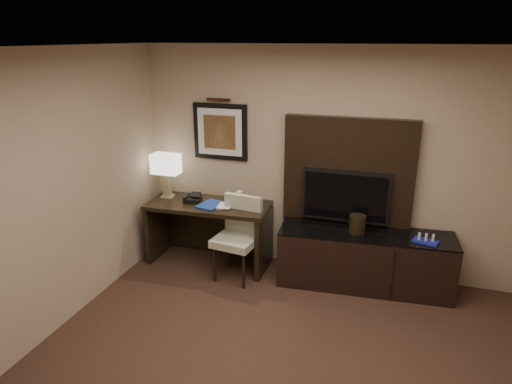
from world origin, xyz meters
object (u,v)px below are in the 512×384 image
at_px(desk, 209,233).
at_px(minibar_tray, 426,238).
at_px(table_lamp, 167,176).
at_px(credenza, 364,260).
at_px(desk_chair, 236,240).
at_px(desk_phone, 193,198).
at_px(ice_bucket, 357,224).
at_px(water_bottle, 240,199).
at_px(tv, 345,196).

distance_m(desk, minibar_tray, 2.58).
bearing_deg(table_lamp, credenza, -1.36).
distance_m(credenza, table_lamp, 2.64).
bearing_deg(credenza, desk, 175.62).
xyz_separation_m(desk_chair, table_lamp, (-1.05, 0.33, 0.60)).
xyz_separation_m(credenza, minibar_tray, (0.63, -0.06, 0.38)).
xyz_separation_m(desk_phone, ice_bucket, (2.04, -0.02, -0.09)).
distance_m(desk_phone, minibar_tray, 2.78).
xyz_separation_m(ice_bucket, minibar_tray, (0.74, -0.04, -0.06)).
xyz_separation_m(water_bottle, minibar_tray, (2.15, -0.07, -0.19)).
bearing_deg(desk_chair, tv, 28.11).
bearing_deg(ice_bucket, desk_chair, -169.71).
distance_m(desk_phone, ice_bucket, 2.04).
bearing_deg(desk_chair, credenza, 17.42).
relative_size(tv, ice_bucket, 4.85).
distance_m(table_lamp, ice_bucket, 2.44).
height_order(credenza, tv, tv).
relative_size(desk_phone, minibar_tray, 0.79).
height_order(credenza, minibar_tray, minibar_tray).
xyz_separation_m(desk_chair, minibar_tray, (2.10, 0.21, 0.22)).
bearing_deg(minibar_tray, desk_chair, -174.33).
xyz_separation_m(credenza, ice_bucket, (-0.11, -0.02, 0.44)).
height_order(tv, desk_phone, tv).
xyz_separation_m(desk, tv, (1.65, 0.19, 0.61)).
height_order(ice_bucket, minibar_tray, ice_bucket).
bearing_deg(table_lamp, desk_chair, -17.39).
xyz_separation_m(desk, minibar_tray, (2.56, -0.06, 0.31)).
bearing_deg(desk, water_bottle, -1.17).
bearing_deg(minibar_tray, water_bottle, 178.07).
height_order(credenza, ice_bucket, ice_bucket).
bearing_deg(ice_bucket, minibar_tray, -3.08).
distance_m(tv, water_bottle, 1.26).
height_order(credenza, table_lamp, table_lamp).
bearing_deg(desk, minibar_tray, -4.29).
height_order(desk_chair, water_bottle, water_bottle).
height_order(desk, desk_chair, desk_chair).
bearing_deg(desk_chair, water_bottle, 107.10).
relative_size(credenza, table_lamp, 3.37).
relative_size(table_lamp, ice_bucket, 2.81).
relative_size(desk, desk_chair, 1.52).
distance_m(desk_chair, minibar_tray, 2.12).
distance_m(tv, desk_phone, 1.88).
distance_m(credenza, desk_chair, 1.51).
distance_m(credenza, water_bottle, 1.63).
xyz_separation_m(desk, desk_chair, (0.46, -0.27, 0.09)).
relative_size(desk_chair, minibar_tray, 3.86).
bearing_deg(tv, water_bottle, -171.89).
xyz_separation_m(desk, desk_phone, (-0.21, 0.00, 0.46)).
bearing_deg(water_bottle, ice_bucket, -1.34).
xyz_separation_m(desk, ice_bucket, (1.83, -0.02, 0.37)).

